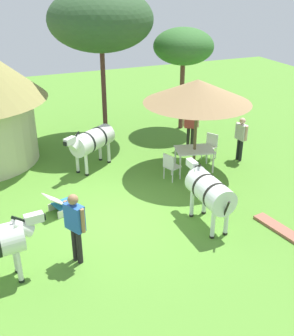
{
  "coord_description": "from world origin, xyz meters",
  "views": [
    {
      "loc": [
        -2.88,
        -9.19,
        6.14
      ],
      "look_at": [
        1.2,
        0.67,
        1.0
      ],
      "focal_mm": 43.94,
      "sensor_mm": 36.0,
      "label": 1
    }
  ],
  "objects_px": {
    "guest_behind_table": "(191,123)",
    "zebra_by_umbrella": "(209,191)",
    "zebra_toward_hut": "(91,141)",
    "acacia_tree_right_background": "(101,20)",
    "patio_dining_table": "(194,152)",
    "acacia_tree_left_background": "(183,47)",
    "patio_chair_near_hut": "(210,144)",
    "striped_lounge_chair": "(60,204)",
    "standing_watcher": "(75,222)",
    "guest_beside_umbrella": "(241,135)",
    "shade_umbrella": "(198,91)",
    "patio_chair_east_end": "(171,165)"
  },
  "relations": [
    {
      "from": "patio_dining_table",
      "to": "guest_behind_table",
      "type": "xyz_separation_m",
      "value": [
        0.72,
        1.65,
        0.37
      ]
    },
    {
      "from": "guest_behind_table",
      "to": "standing_watcher",
      "type": "bearing_deg",
      "value": 74.65
    },
    {
      "from": "zebra_toward_hut",
      "to": "acacia_tree_left_background",
      "type": "distance_m",
      "value": 5.75
    },
    {
      "from": "guest_behind_table",
      "to": "striped_lounge_chair",
      "type": "height_order",
      "value": "guest_behind_table"
    },
    {
      "from": "shade_umbrella",
      "to": "zebra_by_umbrella",
      "type": "height_order",
      "value": "shade_umbrella"
    },
    {
      "from": "guest_beside_umbrella",
      "to": "patio_chair_near_hut",
      "type": "bearing_deg",
      "value": -129.96
    },
    {
      "from": "striped_lounge_chair",
      "to": "zebra_toward_hut",
      "type": "height_order",
      "value": "zebra_toward_hut"
    },
    {
      "from": "patio_dining_table",
      "to": "striped_lounge_chair",
      "type": "relative_size",
      "value": 1.54
    },
    {
      "from": "acacia_tree_left_background",
      "to": "acacia_tree_right_background",
      "type": "bearing_deg",
      "value": 175.37
    },
    {
      "from": "shade_umbrella",
      "to": "zebra_by_umbrella",
      "type": "distance_m",
      "value": 3.79
    },
    {
      "from": "standing_watcher",
      "to": "acacia_tree_right_background",
      "type": "xyz_separation_m",
      "value": [
        3.01,
        7.46,
        3.46
      ]
    },
    {
      "from": "standing_watcher",
      "to": "acacia_tree_right_background",
      "type": "distance_m",
      "value": 8.76
    },
    {
      "from": "shade_umbrella",
      "to": "guest_behind_table",
      "type": "xyz_separation_m",
      "value": [
        0.72,
        1.65,
        -1.69
      ]
    },
    {
      "from": "shade_umbrella",
      "to": "patio_chair_near_hut",
      "type": "relative_size",
      "value": 3.85
    },
    {
      "from": "patio_chair_near_hut",
      "to": "guest_behind_table",
      "type": "height_order",
      "value": "guest_behind_table"
    },
    {
      "from": "shade_umbrella",
      "to": "guest_behind_table",
      "type": "bearing_deg",
      "value": 66.28
    },
    {
      "from": "shade_umbrella",
      "to": "guest_beside_umbrella",
      "type": "height_order",
      "value": "shade_umbrella"
    },
    {
      "from": "zebra_by_umbrella",
      "to": "standing_watcher",
      "type": "bearing_deg",
      "value": -176.86
    },
    {
      "from": "acacia_tree_left_background",
      "to": "guest_beside_umbrella",
      "type": "bearing_deg",
      "value": -83.87
    },
    {
      "from": "shade_umbrella",
      "to": "standing_watcher",
      "type": "relative_size",
      "value": 1.95
    },
    {
      "from": "shade_umbrella",
      "to": "patio_dining_table",
      "type": "xyz_separation_m",
      "value": [
        0.0,
        -0.0,
        -2.06
      ]
    },
    {
      "from": "zebra_by_umbrella",
      "to": "acacia_tree_left_background",
      "type": "bearing_deg",
      "value": 68.43
    },
    {
      "from": "patio_chair_near_hut",
      "to": "striped_lounge_chair",
      "type": "distance_m",
      "value": 6.0
    },
    {
      "from": "striped_lounge_chair",
      "to": "patio_chair_near_hut",
      "type": "bearing_deg",
      "value": 87.01
    },
    {
      "from": "shade_umbrella",
      "to": "striped_lounge_chair",
      "type": "height_order",
      "value": "shade_umbrella"
    },
    {
      "from": "shade_umbrella",
      "to": "patio_chair_east_end",
      "type": "distance_m",
      "value": 2.48
    },
    {
      "from": "guest_beside_umbrella",
      "to": "guest_behind_table",
      "type": "height_order",
      "value": "guest_behind_table"
    },
    {
      "from": "patio_chair_near_hut",
      "to": "shade_umbrella",
      "type": "bearing_deg",
      "value": 90.0
    },
    {
      "from": "guest_beside_umbrella",
      "to": "standing_watcher",
      "type": "bearing_deg",
      "value": -70.59
    },
    {
      "from": "guest_beside_umbrella",
      "to": "acacia_tree_right_background",
      "type": "xyz_separation_m",
      "value": [
        -3.7,
        4.08,
        3.58
      ]
    },
    {
      "from": "guest_behind_table",
      "to": "zebra_by_umbrella",
      "type": "bearing_deg",
      "value": 100.03
    },
    {
      "from": "shade_umbrella",
      "to": "guest_behind_table",
      "type": "relative_size",
      "value": 2.04
    },
    {
      "from": "patio_chair_east_end",
      "to": "guest_beside_umbrella",
      "type": "bearing_deg",
      "value": 77.89
    },
    {
      "from": "patio_dining_table",
      "to": "acacia_tree_left_background",
      "type": "relative_size",
      "value": 0.34
    },
    {
      "from": "shade_umbrella",
      "to": "acacia_tree_left_background",
      "type": "xyz_separation_m",
      "value": [
        1.45,
        3.86,
        0.69
      ]
    },
    {
      "from": "shade_umbrella",
      "to": "striped_lounge_chair",
      "type": "xyz_separation_m",
      "value": [
        -4.77,
        -1.04,
        -2.46
      ]
    },
    {
      "from": "zebra_toward_hut",
      "to": "acacia_tree_right_background",
      "type": "relative_size",
      "value": 0.34
    },
    {
      "from": "shade_umbrella",
      "to": "guest_behind_table",
      "type": "distance_m",
      "value": 2.47
    },
    {
      "from": "patio_chair_east_end",
      "to": "striped_lounge_chair",
      "type": "distance_m",
      "value": 3.75
    },
    {
      "from": "patio_chair_east_end",
      "to": "shade_umbrella",
      "type": "bearing_deg",
      "value": 90.0
    },
    {
      "from": "guest_beside_umbrella",
      "to": "standing_watcher",
      "type": "distance_m",
      "value": 7.51
    },
    {
      "from": "patio_dining_table",
      "to": "zebra_by_umbrella",
      "type": "bearing_deg",
      "value": -112.34
    },
    {
      "from": "zebra_by_umbrella",
      "to": "zebra_toward_hut",
      "type": "relative_size",
      "value": 1.09
    },
    {
      "from": "striped_lounge_chair",
      "to": "shade_umbrella",
      "type": "bearing_deg",
      "value": 83.4
    },
    {
      "from": "guest_behind_table",
      "to": "zebra_toward_hut",
      "type": "relative_size",
      "value": 0.87
    },
    {
      "from": "patio_chair_east_end",
      "to": "acacia_tree_left_background",
      "type": "xyz_separation_m",
      "value": [
        2.53,
        4.28,
        2.88
      ]
    },
    {
      "from": "acacia_tree_right_background",
      "to": "acacia_tree_left_background",
      "type": "height_order",
      "value": "acacia_tree_right_background"
    },
    {
      "from": "striped_lounge_chair",
      "to": "acacia_tree_left_background",
      "type": "height_order",
      "value": "acacia_tree_left_background"
    },
    {
      "from": "guest_behind_table",
      "to": "patio_chair_near_hut",
      "type": "bearing_deg",
      "value": 137.08
    },
    {
      "from": "acacia_tree_right_background",
      "to": "striped_lounge_chair",
      "type": "bearing_deg",
      "value": -119.53
    }
  ]
}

